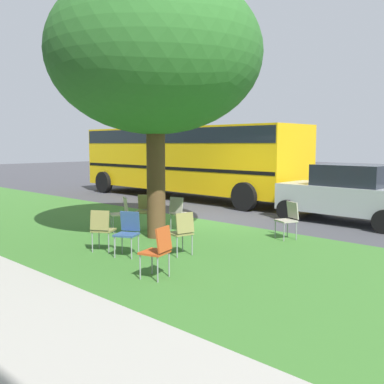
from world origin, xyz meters
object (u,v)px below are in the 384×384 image
street_tree (155,55)px  school_bus (186,155)px  chair_1 (158,248)px  chair_3 (182,230)px  parked_car (348,193)px  chair_0 (122,211)px  chair_6 (289,217)px  chair_7 (144,209)px  chair_5 (128,230)px  chair_2 (179,211)px  chair_4 (102,227)px

street_tree → school_bus: 8.29m
school_bus → chair_1: bearing=132.4°
chair_3 → parked_car: bearing=-96.9°
street_tree → chair_0: bearing=5.6°
chair_6 → chair_7: size_ratio=1.00×
parked_car → chair_5: bearing=77.4°
chair_0 → school_bus: (3.83, -6.21, 1.24)m
chair_0 → chair_5: bearing=145.7°
chair_2 → chair_6: bearing=-156.9°
chair_2 → chair_1: bearing=130.9°
chair_2 → chair_4: size_ratio=1.00×
chair_3 → chair_6: size_ratio=1.00×
chair_0 → chair_3: same height
chair_1 → chair_3: bearing=-59.1°
chair_1 → chair_7: size_ratio=1.00×
chair_2 → chair_5: (-1.10, 2.49, 0.00)m
chair_1 → chair_6: (0.12, -4.19, 0.00)m
chair_6 → parked_car: 3.07m
street_tree → parked_car: bearing=-115.4°
chair_1 → chair_4: (2.23, -0.44, 0.00)m
parked_car → street_tree: bearing=64.6°
chair_5 → chair_6: size_ratio=1.00×
chair_1 → chair_5: bearing=-21.0°
parked_car → chair_0: bearing=55.2°
chair_7 → school_bus: size_ratio=0.08×
street_tree → chair_0: street_tree is taller
chair_0 → chair_2: same height
chair_3 → school_bus: 9.72m
chair_2 → chair_6: 2.79m
chair_4 → parked_car: size_ratio=0.24×
chair_6 → chair_7: same height
chair_4 → chair_6: same height
chair_0 → chair_6: 4.17m
chair_6 → chair_2: bearing=23.1°
chair_0 → chair_6: (-3.58, -2.14, 0.00)m
chair_7 → parked_car: (-3.52, -4.52, 0.32)m
street_tree → chair_4: size_ratio=6.92×
street_tree → parked_car: size_ratio=1.65×
chair_6 → parked_car: parked_car is taller
school_bus → chair_6: bearing=151.2°
chair_0 → parked_car: 6.33m
chair_1 → school_bus: bearing=-47.6°
chair_5 → parked_car: parked_car is taller
chair_0 → chair_5: (-2.12, 1.45, 0.00)m
chair_4 → chair_5: same height
parked_car → chair_6: bearing=89.5°
chair_1 → chair_3: 1.58m
chair_2 → school_bus: (4.85, -5.17, 1.24)m
chair_3 → parked_car: size_ratio=0.24×
chair_3 → chair_6: bearing=-103.6°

